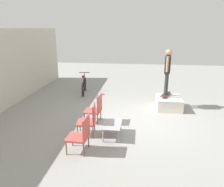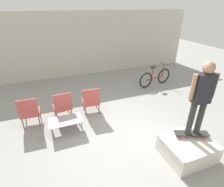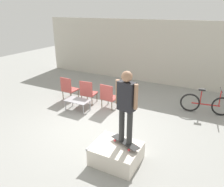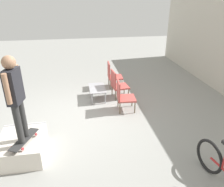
{
  "view_description": "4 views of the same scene",
  "coord_description": "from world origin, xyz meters",
  "px_view_note": "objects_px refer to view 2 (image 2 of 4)",
  "views": [
    {
      "loc": [
        -6.93,
        0.1,
        3.02
      ],
      "look_at": [
        0.08,
        0.98,
        0.88
      ],
      "focal_mm": 35.0,
      "sensor_mm": 36.0,
      "label": 1
    },
    {
      "loc": [
        -1.45,
        -3.31,
        3.22
      ],
      "look_at": [
        0.21,
        1.03,
        0.84
      ],
      "focal_mm": 28.0,
      "sensor_mm": 36.0,
      "label": 2
    },
    {
      "loc": [
        3.21,
        -4.98,
        3.47
      ],
      "look_at": [
        0.02,
        1.07,
        0.79
      ],
      "focal_mm": 35.0,
      "sensor_mm": 36.0,
      "label": 3
    },
    {
      "loc": [
        5.32,
        0.18,
        3.22
      ],
      "look_at": [
        0.09,
        1.07,
        0.77
      ],
      "focal_mm": 35.0,
      "sensor_mm": 36.0,
      "label": 4
    }
  ],
  "objects_px": {
    "skateboard_on_ramp": "(191,133)",
    "patio_chair_left": "(29,111)",
    "bicycle": "(155,77)",
    "skate_ramp_box": "(187,148)",
    "patio_chair_right": "(91,100)",
    "person_skater": "(202,94)",
    "coffee_table": "(66,122)",
    "patio_chair_center": "(62,105)"
  },
  "relations": [
    {
      "from": "patio_chair_left",
      "to": "skateboard_on_ramp",
      "type": "bearing_deg",
      "value": 148.59
    },
    {
      "from": "skateboard_on_ramp",
      "to": "patio_chair_right",
      "type": "bearing_deg",
      "value": 148.68
    },
    {
      "from": "skateboard_on_ramp",
      "to": "patio_chair_center",
      "type": "bearing_deg",
      "value": 160.16
    },
    {
      "from": "person_skater",
      "to": "coffee_table",
      "type": "height_order",
      "value": "person_skater"
    },
    {
      "from": "skate_ramp_box",
      "to": "coffee_table",
      "type": "height_order",
      "value": "skate_ramp_box"
    },
    {
      "from": "patio_chair_right",
      "to": "skate_ramp_box",
      "type": "bearing_deg",
      "value": 126.42
    },
    {
      "from": "skate_ramp_box",
      "to": "bicycle",
      "type": "xyz_separation_m",
      "value": [
        1.59,
        3.77,
        0.14
      ]
    },
    {
      "from": "coffee_table",
      "to": "bicycle",
      "type": "xyz_separation_m",
      "value": [
        4.11,
        1.88,
        0.01
      ]
    },
    {
      "from": "coffee_table",
      "to": "bicycle",
      "type": "bearing_deg",
      "value": 24.52
    },
    {
      "from": "patio_chair_left",
      "to": "patio_chair_right",
      "type": "xyz_separation_m",
      "value": [
        1.82,
        0.0,
        0.0
      ]
    },
    {
      "from": "patio_chair_right",
      "to": "bicycle",
      "type": "xyz_separation_m",
      "value": [
        3.21,
        1.21,
        -0.13
      ]
    },
    {
      "from": "person_skater",
      "to": "skateboard_on_ramp",
      "type": "bearing_deg",
      "value": 100.68
    },
    {
      "from": "skateboard_on_ramp",
      "to": "patio_chair_center",
      "type": "relative_size",
      "value": 0.86
    },
    {
      "from": "skate_ramp_box",
      "to": "patio_chair_right",
      "type": "height_order",
      "value": "patio_chair_right"
    },
    {
      "from": "coffee_table",
      "to": "patio_chair_center",
      "type": "distance_m",
      "value": 0.69
    },
    {
      "from": "skateboard_on_ramp",
      "to": "person_skater",
      "type": "distance_m",
      "value": 1.03
    },
    {
      "from": "person_skater",
      "to": "coffee_table",
      "type": "relative_size",
      "value": 1.94
    },
    {
      "from": "person_skater",
      "to": "patio_chair_left",
      "type": "height_order",
      "value": "person_skater"
    },
    {
      "from": "skateboard_on_ramp",
      "to": "patio_chair_center",
      "type": "xyz_separation_m",
      "value": [
        -2.68,
        2.44,
        -0.03
      ]
    },
    {
      "from": "skate_ramp_box",
      "to": "patio_chair_right",
      "type": "relative_size",
      "value": 1.19
    },
    {
      "from": "skateboard_on_ramp",
      "to": "patio_chair_left",
      "type": "bearing_deg",
      "value": 168.42
    },
    {
      "from": "skate_ramp_box",
      "to": "person_skater",
      "type": "distance_m",
      "value": 1.35
    },
    {
      "from": "patio_chair_center",
      "to": "skate_ramp_box",
      "type": "bearing_deg",
      "value": 128.38
    },
    {
      "from": "coffee_table",
      "to": "patio_chair_center",
      "type": "relative_size",
      "value": 0.94
    },
    {
      "from": "patio_chair_left",
      "to": "patio_chair_right",
      "type": "bearing_deg",
      "value": -177.32
    },
    {
      "from": "person_skater",
      "to": "bicycle",
      "type": "bearing_deg",
      "value": 79.37
    },
    {
      "from": "patio_chair_left",
      "to": "patio_chair_center",
      "type": "relative_size",
      "value": 1.0
    },
    {
      "from": "bicycle",
      "to": "patio_chair_center",
      "type": "bearing_deg",
      "value": -172.58
    },
    {
      "from": "patio_chair_left",
      "to": "patio_chair_right",
      "type": "height_order",
      "value": "same"
    },
    {
      "from": "patio_chair_left",
      "to": "person_skater",
      "type": "bearing_deg",
      "value": 148.59
    },
    {
      "from": "person_skater",
      "to": "patio_chair_center",
      "type": "height_order",
      "value": "person_skater"
    },
    {
      "from": "patio_chair_right",
      "to": "coffee_table",
      "type": "bearing_deg",
      "value": 40.65
    },
    {
      "from": "patio_chair_left",
      "to": "bicycle",
      "type": "xyz_separation_m",
      "value": [
        5.03,
        1.21,
        -0.13
      ]
    },
    {
      "from": "coffee_table",
      "to": "skate_ramp_box",
      "type": "bearing_deg",
      "value": -36.9
    },
    {
      "from": "skateboard_on_ramp",
      "to": "bicycle",
      "type": "distance_m",
      "value": 3.92
    },
    {
      "from": "patio_chair_left",
      "to": "bicycle",
      "type": "height_order",
      "value": "bicycle"
    },
    {
      "from": "skateboard_on_ramp",
      "to": "patio_chair_left",
      "type": "height_order",
      "value": "patio_chair_left"
    },
    {
      "from": "patio_chair_left",
      "to": "patio_chair_center",
      "type": "xyz_separation_m",
      "value": [
        0.93,
        0.0,
        0.0
      ]
    },
    {
      "from": "skateboard_on_ramp",
      "to": "bicycle",
      "type": "bearing_deg",
      "value": 91.21
    },
    {
      "from": "patio_chair_right",
      "to": "bicycle",
      "type": "distance_m",
      "value": 3.43
    },
    {
      "from": "skate_ramp_box",
      "to": "patio_chair_right",
      "type": "distance_m",
      "value": 3.04
    },
    {
      "from": "skate_ramp_box",
      "to": "patio_chair_center",
      "type": "height_order",
      "value": "patio_chair_center"
    }
  ]
}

